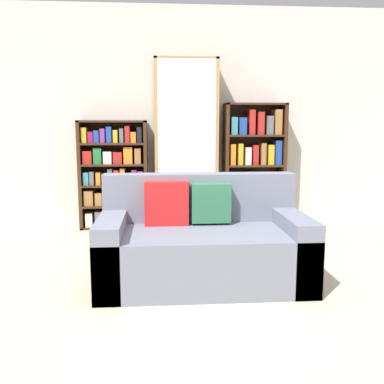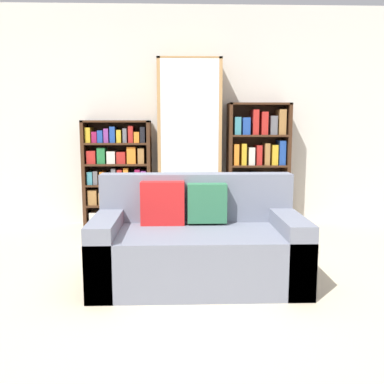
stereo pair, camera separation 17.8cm
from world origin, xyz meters
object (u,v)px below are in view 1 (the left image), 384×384
object	(u,v)px
bookshelf_left	(114,176)
bookshelf_right	(254,168)
couch	(202,244)
wine_bottle	(226,222)
display_cabinet	(186,144)

from	to	relation	value
bookshelf_left	bookshelf_right	distance (m)	1.74
couch	bookshelf_right	size ratio (longest dim) A/B	1.08
wine_bottle	couch	bearing A→B (deg)	-106.91
couch	wine_bottle	world-z (taller)	couch
bookshelf_right	wine_bottle	world-z (taller)	bookshelf_right
display_cabinet	bookshelf_right	xyz separation A→B (m)	(0.85, 0.02, -0.29)
bookshelf_right	display_cabinet	bearing A→B (deg)	-178.97
bookshelf_right	wine_bottle	bearing A→B (deg)	-127.14
couch	bookshelf_right	world-z (taller)	bookshelf_right
display_cabinet	wine_bottle	world-z (taller)	display_cabinet
display_cabinet	couch	bearing A→B (deg)	-89.62
bookshelf_left	wine_bottle	xyz separation A→B (m)	(1.31, -0.57, -0.47)
couch	display_cabinet	world-z (taller)	display_cabinet
bookshelf_left	wine_bottle	world-z (taller)	bookshelf_left
couch	wine_bottle	distance (m)	1.42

